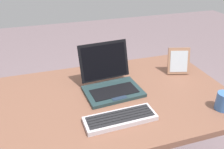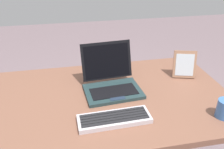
{
  "view_description": "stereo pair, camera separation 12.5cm",
  "coord_description": "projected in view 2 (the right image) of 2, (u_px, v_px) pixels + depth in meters",
  "views": [
    {
      "loc": [
        -0.31,
        -1.01,
        1.43
      ],
      "look_at": [
        0.03,
        0.03,
        0.83
      ],
      "focal_mm": 38.05,
      "sensor_mm": 36.0,
      "label": 1
    },
    {
      "loc": [
        -0.18,
        -1.04,
        1.43
      ],
      "look_at": [
        0.03,
        0.03,
        0.83
      ],
      "focal_mm": 38.05,
      "sensor_mm": 36.0,
      "label": 2
    }
  ],
  "objects": [
    {
      "name": "external_keyboard",
      "position": [
        114.0,
        119.0,
        1.09
      ],
      "size": [
        0.34,
        0.13,
        0.03
      ],
      "color": "#BEB5BD",
      "rests_on": "desk"
    },
    {
      "name": "photo_frame",
      "position": [
        184.0,
        65.0,
        1.43
      ],
      "size": [
        0.14,
        0.09,
        0.16
      ],
      "color": "#95684E",
      "rests_on": "desk"
    },
    {
      "name": "laptop_front",
      "position": [
        111.0,
        82.0,
        1.31
      ],
      "size": [
        0.32,
        0.3,
        0.24
      ],
      "color": "#203436",
      "rests_on": "desk"
    },
    {
      "name": "desk",
      "position": [
        108.0,
        109.0,
        1.31
      ],
      "size": [
        1.33,
        0.81,
        0.72
      ],
      "color": "brown",
      "rests_on": "ground"
    }
  ]
}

